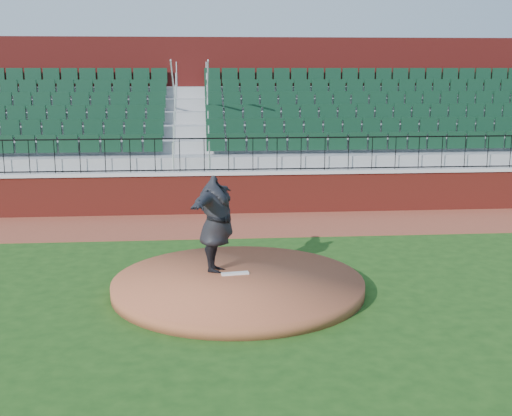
# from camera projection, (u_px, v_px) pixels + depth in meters

# --- Properties ---
(ground) EXTENTS (90.00, 90.00, 0.00)m
(ground) POSITION_uv_depth(u_px,v_px,m) (262.00, 285.00, 13.66)
(ground) COLOR #1B4112
(ground) RESTS_ON ground
(warning_track) EXTENTS (34.00, 3.20, 0.01)m
(warning_track) POSITION_uv_depth(u_px,v_px,m) (245.00, 224.00, 18.93)
(warning_track) COLOR brown
(warning_track) RESTS_ON ground
(field_wall) EXTENTS (34.00, 0.35, 1.20)m
(field_wall) POSITION_uv_depth(u_px,v_px,m) (241.00, 193.00, 20.37)
(field_wall) COLOR maroon
(field_wall) RESTS_ON ground
(wall_cap) EXTENTS (34.00, 0.45, 0.10)m
(wall_cap) POSITION_uv_depth(u_px,v_px,m) (241.00, 173.00, 20.23)
(wall_cap) COLOR #B7B7B7
(wall_cap) RESTS_ON field_wall
(wall_railing) EXTENTS (34.00, 0.05, 1.00)m
(wall_railing) POSITION_uv_depth(u_px,v_px,m) (241.00, 155.00, 20.12)
(wall_railing) COLOR black
(wall_railing) RESTS_ON wall_cap
(seating_stands) EXTENTS (34.00, 5.10, 4.60)m
(seating_stands) POSITION_uv_depth(u_px,v_px,m) (236.00, 130.00, 22.67)
(seating_stands) COLOR gray
(seating_stands) RESTS_ON ground
(concourse_wall) EXTENTS (34.00, 0.50, 5.50)m
(concourse_wall) POSITION_uv_depth(u_px,v_px,m) (232.00, 111.00, 25.31)
(concourse_wall) COLOR maroon
(concourse_wall) RESTS_ON ground
(pitchers_mound) EXTENTS (5.01, 5.01, 0.25)m
(pitchers_mound) POSITION_uv_depth(u_px,v_px,m) (238.00, 285.00, 13.25)
(pitchers_mound) COLOR brown
(pitchers_mound) RESTS_ON ground
(pitching_rubber) EXTENTS (0.57, 0.22, 0.04)m
(pitching_rubber) POSITION_uv_depth(u_px,v_px,m) (235.00, 273.00, 13.52)
(pitching_rubber) COLOR silver
(pitching_rubber) RESTS_ON pitchers_mound
(pitcher) EXTENTS (1.32, 2.56, 2.01)m
(pitcher) POSITION_uv_depth(u_px,v_px,m) (216.00, 224.00, 13.53)
(pitcher) COLOR black
(pitcher) RESTS_ON pitchers_mound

